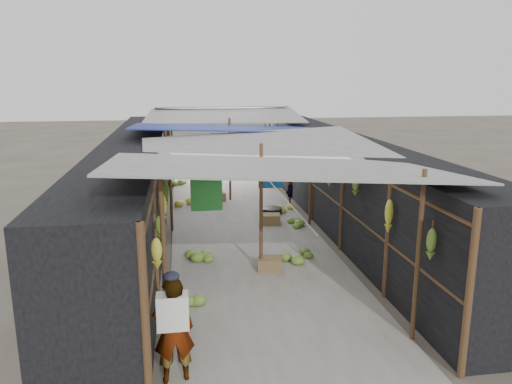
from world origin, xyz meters
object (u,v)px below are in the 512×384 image
black_basin (271,211)px  shopper_blue (219,172)px  vendor_seated (288,191)px  crate_near (270,264)px  vendor_elderly (174,330)px

black_basin → shopper_blue: bearing=118.7°
shopper_blue → vendor_seated: bearing=-76.7°
crate_near → vendor_seated: 5.08m
crate_near → vendor_elderly: 4.01m
vendor_elderly → black_basin: bearing=-115.6°
crate_near → black_basin: size_ratio=0.79×
vendor_elderly → shopper_blue: 10.17m
shopper_blue → vendor_seated: 2.60m
vendor_elderly → crate_near: bearing=-124.7°
crate_near → shopper_blue: (-0.48, 6.58, 0.68)m
black_basin → vendor_seated: (0.63, 0.62, 0.42)m
black_basin → vendor_elderly: (-2.70, -7.72, 0.63)m
shopper_blue → vendor_seated: shopper_blue is taller
shopper_blue → crate_near: bearing=-120.5°
crate_near → black_basin: 4.31m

